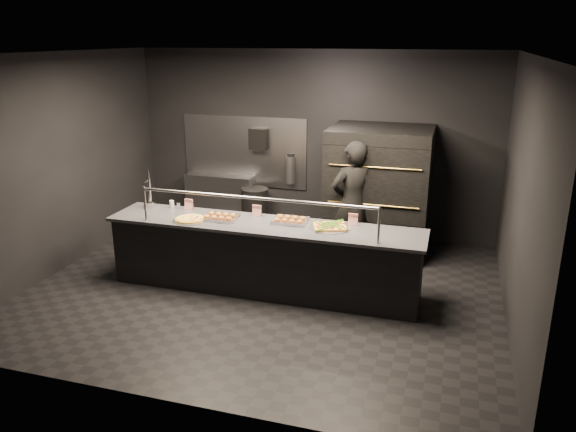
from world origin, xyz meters
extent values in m
plane|color=black|center=(0.00, 0.00, 0.00)|extent=(6.00, 6.00, 0.00)
plane|color=black|center=(0.00, 0.00, 3.00)|extent=(6.00, 6.00, 0.00)
cube|color=black|center=(0.00, 2.50, 1.50)|extent=(6.00, 0.04, 3.00)
cube|color=black|center=(0.00, -2.50, 1.50)|extent=(6.00, 0.04, 3.00)
cube|color=black|center=(-3.00, 0.00, 1.50)|extent=(0.04, 5.00, 3.00)
cube|color=black|center=(3.00, 0.00, 1.50)|extent=(0.04, 5.00, 3.00)
cube|color=#99999E|center=(-1.20, 2.48, 1.30)|extent=(2.20, 0.02, 1.20)
cube|color=black|center=(0.00, 0.00, 0.44)|extent=(4.00, 0.70, 0.88)
cube|color=#3A3A3F|center=(0.00, 0.00, 0.90)|extent=(4.10, 0.78, 0.04)
cylinder|color=#99999E|center=(-1.50, -0.30, 1.15)|extent=(0.03, 0.03, 0.45)
cylinder|color=#99999E|center=(1.50, -0.30, 1.15)|extent=(0.03, 0.03, 0.45)
cylinder|color=#99999E|center=(0.00, -0.30, 1.34)|extent=(3.00, 0.04, 0.04)
cube|color=black|center=(1.20, 1.90, 0.30)|extent=(1.50, 1.15, 0.60)
cube|color=black|center=(1.20, 1.90, 0.90)|extent=(1.50, 1.20, 0.55)
cube|color=black|center=(1.20, 1.90, 1.45)|extent=(1.50, 1.20, 0.55)
cube|color=black|center=(1.20, 1.90, 1.82)|extent=(1.50, 1.20, 0.18)
cylinder|color=gold|center=(1.20, 1.28, 0.90)|extent=(1.30, 0.02, 0.02)
cylinder|color=gold|center=(1.20, 1.28, 1.45)|extent=(1.30, 0.02, 0.02)
cube|color=#99999E|center=(-1.60, 2.32, 0.45)|extent=(1.20, 0.35, 0.90)
cube|color=black|center=(-0.90, 2.39, 1.55)|extent=(0.30, 0.20, 0.35)
cylinder|color=#B2B2B7|center=(-0.35, 2.40, 1.05)|extent=(0.14, 0.14, 0.45)
cube|color=black|center=(-0.35, 2.40, 1.30)|extent=(0.10, 0.06, 0.06)
cylinder|color=silver|center=(-1.72, 0.20, 0.96)|extent=(0.15, 0.15, 0.08)
cylinder|color=silver|center=(-1.72, 0.20, 1.15)|extent=(0.05, 0.05, 0.37)
cylinder|color=silver|center=(-1.72, 0.12, 1.32)|extent=(0.02, 0.10, 0.02)
cone|color=black|center=(-1.72, 0.20, 1.41)|extent=(0.05, 0.05, 0.15)
cylinder|color=silver|center=(-0.95, -0.15, 0.93)|extent=(0.45, 0.45, 0.01)
cylinder|color=gold|center=(-0.95, -0.15, 0.94)|extent=(0.39, 0.39, 0.02)
cylinder|color=#FFD453|center=(-0.95, -0.15, 0.95)|extent=(0.34, 0.34, 0.01)
cube|color=silver|center=(-0.60, 0.01, 0.93)|extent=(0.49, 0.39, 0.02)
ellipsoid|color=#C7812A|center=(-0.75, -0.06, 0.96)|extent=(0.08, 0.08, 0.05)
ellipsoid|color=#C7812A|center=(-0.75, 0.08, 0.96)|extent=(0.08, 0.08, 0.05)
ellipsoid|color=#C7812A|center=(-0.65, -0.06, 0.96)|extent=(0.08, 0.08, 0.05)
ellipsoid|color=#C7812A|center=(-0.65, 0.08, 0.96)|extent=(0.08, 0.08, 0.05)
ellipsoid|color=#C7812A|center=(-0.55, -0.06, 0.96)|extent=(0.08, 0.08, 0.05)
ellipsoid|color=#C7812A|center=(-0.55, 0.08, 0.96)|extent=(0.08, 0.08, 0.05)
ellipsoid|color=#C7812A|center=(-0.45, -0.06, 0.96)|extent=(0.08, 0.08, 0.05)
ellipsoid|color=#C7812A|center=(-0.45, 0.08, 0.96)|extent=(0.08, 0.08, 0.05)
cube|color=silver|center=(0.31, 0.15, 0.93)|extent=(0.47, 0.37, 0.02)
ellipsoid|color=#C7812A|center=(0.16, 0.08, 0.96)|extent=(0.08, 0.08, 0.05)
ellipsoid|color=#C7812A|center=(0.16, 0.22, 0.96)|extent=(0.08, 0.08, 0.05)
ellipsoid|color=#C7812A|center=(0.26, 0.08, 0.96)|extent=(0.08, 0.08, 0.05)
ellipsoid|color=#C7812A|center=(0.26, 0.22, 0.96)|extent=(0.08, 0.08, 0.05)
ellipsoid|color=#C7812A|center=(0.36, 0.08, 0.96)|extent=(0.08, 0.08, 0.05)
ellipsoid|color=#C7812A|center=(0.36, 0.22, 0.96)|extent=(0.08, 0.08, 0.05)
ellipsoid|color=#C7812A|center=(0.46, 0.08, 0.96)|extent=(0.08, 0.08, 0.05)
ellipsoid|color=#C7812A|center=(0.46, 0.22, 0.96)|extent=(0.08, 0.08, 0.05)
cylinder|color=silver|center=(0.85, 0.07, 0.93)|extent=(0.50, 0.50, 0.01)
cube|color=gold|center=(0.85, 0.07, 0.94)|extent=(0.50, 0.47, 0.02)
cube|color=#FFD453|center=(0.85, 0.07, 0.95)|extent=(0.47, 0.44, 0.01)
cube|color=#257718|center=(0.85, 0.07, 0.96)|extent=(0.44, 0.42, 0.01)
cylinder|color=silver|center=(-1.44, 0.28, 0.97)|extent=(0.06, 0.06, 0.10)
cylinder|color=silver|center=(-1.33, 0.28, 0.96)|extent=(0.05, 0.05, 0.08)
cube|color=white|center=(-1.18, 0.28, 1.00)|extent=(0.12, 0.04, 0.15)
cube|color=white|center=(-0.19, 0.28, 1.00)|extent=(0.12, 0.04, 0.15)
cube|color=white|center=(1.10, 0.28, 1.00)|extent=(0.12, 0.04, 0.15)
cylinder|color=black|center=(-0.90, 2.13, 0.38)|extent=(0.45, 0.45, 0.76)
imported|color=black|center=(0.91, 1.25, 0.91)|extent=(0.79, 0.74, 1.81)
camera|label=1|loc=(2.25, -6.38, 3.21)|focal=35.00mm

